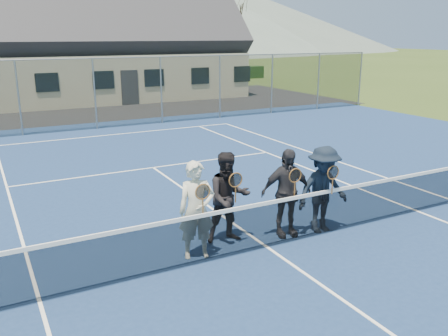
# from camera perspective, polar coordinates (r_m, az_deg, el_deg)

# --- Properties ---
(ground) EXTENTS (220.00, 220.00, 0.00)m
(ground) POSITION_cam_1_polar(r_m,az_deg,el_deg) (27.62, -18.16, 6.75)
(ground) COLOR #2F4217
(ground) RESTS_ON ground
(court_surface) EXTENTS (30.00, 30.00, 0.02)m
(court_surface) POSITION_cam_1_polar(r_m,az_deg,el_deg) (9.23, 5.24, -9.57)
(court_surface) COLOR navy
(court_surface) RESTS_ON ground
(hedge_row) EXTENTS (40.00, 1.20, 1.10)m
(hedge_row) POSITION_cam_1_polar(r_m,az_deg,el_deg) (39.36, -21.43, 9.73)
(hedge_row) COLOR black
(hedge_row) RESTS_ON ground
(hill_east) EXTENTS (90.00, 90.00, 14.00)m
(hill_east) POSITION_cam_1_polar(r_m,az_deg,el_deg) (118.14, 2.46, 17.21)
(hill_east) COLOR #506159
(hill_east) RESTS_ON ground
(court_markings) EXTENTS (11.03, 23.83, 0.01)m
(court_markings) POSITION_cam_1_polar(r_m,az_deg,el_deg) (9.22, 5.24, -9.49)
(court_markings) COLOR white
(court_markings) RESTS_ON court_surface
(tennis_net) EXTENTS (11.68, 0.08, 1.10)m
(tennis_net) POSITION_cam_1_polar(r_m,az_deg,el_deg) (9.01, 5.32, -6.53)
(tennis_net) COLOR slate
(tennis_net) RESTS_ON ground
(perimeter_fence) EXTENTS (30.07, 0.07, 3.02)m
(perimeter_fence) POSITION_cam_1_polar(r_m,az_deg,el_deg) (21.10, -15.29, 8.61)
(perimeter_fence) COLOR slate
(perimeter_fence) RESTS_ON ground
(clubhouse) EXTENTS (15.60, 8.20, 7.70)m
(clubhouse) POSITION_cam_1_polar(r_m,az_deg,el_deg) (32.12, -12.86, 15.44)
(clubhouse) COLOR beige
(clubhouse) RESTS_ON ground
(tree_c) EXTENTS (3.20, 3.20, 7.77)m
(tree_c) POSITION_cam_1_polar(r_m,az_deg,el_deg) (40.53, -19.47, 17.50)
(tree_c) COLOR #3A2515
(tree_c) RESTS_ON ground
(tree_d) EXTENTS (3.20, 3.20, 7.77)m
(tree_d) POSITION_cam_1_polar(r_m,az_deg,el_deg) (43.31, -5.65, 18.11)
(tree_d) COLOR #342513
(tree_d) RESTS_ON ground
(tree_e) EXTENTS (3.20, 3.20, 7.77)m
(tree_e) POSITION_cam_1_polar(r_m,az_deg,el_deg) (45.95, 1.64, 18.04)
(tree_e) COLOR #3A2115
(tree_e) RESTS_ON ground
(player_a) EXTENTS (0.74, 0.58, 1.80)m
(player_a) POSITION_cam_1_polar(r_m,az_deg,el_deg) (8.51, -3.32, -5.10)
(player_a) COLOR beige
(player_a) RESTS_ON court_surface
(player_b) EXTENTS (0.97, 0.81, 1.80)m
(player_b) POSITION_cam_1_polar(r_m,az_deg,el_deg) (9.14, 0.56, -3.58)
(player_b) COLOR black
(player_b) RESTS_ON court_surface
(player_c) EXTENTS (1.12, 0.64, 1.80)m
(player_c) POSITION_cam_1_polar(r_m,az_deg,el_deg) (9.49, 7.50, -2.97)
(player_c) COLOR #242429
(player_c) RESTS_ON court_surface
(player_d) EXTENTS (1.19, 0.72, 1.80)m
(player_d) POSITION_cam_1_polar(r_m,az_deg,el_deg) (9.81, 11.82, -2.56)
(player_d) COLOR black
(player_d) RESTS_ON court_surface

